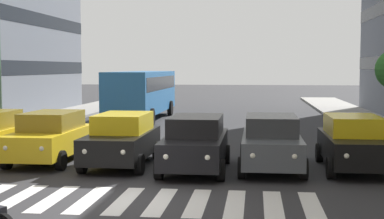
{
  "coord_description": "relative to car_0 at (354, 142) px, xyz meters",
  "views": [
    {
      "loc": [
        -3.16,
        12.86,
        3.25
      ],
      "look_at": [
        -1.09,
        -4.91,
        1.87
      ],
      "focal_mm": 51.1,
      "sensor_mm": 36.0,
      "label": 1
    }
  ],
  "objects": [
    {
      "name": "ground_plane",
      "position": [
        6.26,
        4.76,
        -0.89
      ],
      "size": [
        180.0,
        180.0,
        0.0
      ],
      "primitive_type": "plane",
      "color": "#2D2D30"
    },
    {
      "name": "crosswalk_markings",
      "position": [
        6.26,
        4.76,
        -0.88
      ],
      "size": [
        9.45,
        2.8,
        0.01
      ],
      "color": "silver",
      "rests_on": "ground_plane"
    },
    {
      "name": "car_0",
      "position": [
        0.0,
        0.0,
        0.0
      ],
      "size": [
        2.02,
        4.44,
        1.72
      ],
      "color": "black",
      "rests_on": "ground_plane"
    },
    {
      "name": "car_1",
      "position": [
        2.59,
        0.26,
        0.0
      ],
      "size": [
        2.02,
        4.44,
        1.72
      ],
      "color": "#474C51",
      "rests_on": "ground_plane"
    },
    {
      "name": "car_2",
      "position": [
        4.96,
        0.72,
        0.0
      ],
      "size": [
        2.02,
        4.44,
        1.72
      ],
      "color": "black",
      "rests_on": "ground_plane"
    },
    {
      "name": "car_3",
      "position": [
        7.48,
        0.06,
        0.0
      ],
      "size": [
        2.02,
        4.44,
        1.72
      ],
      "color": "black",
      "rests_on": "ground_plane"
    },
    {
      "name": "car_4",
      "position": [
        10.1,
        -0.34,
        0.0
      ],
      "size": [
        2.02,
        4.44,
        1.72
      ],
      "color": "gold",
      "rests_on": "ground_plane"
    },
    {
      "name": "bus_behind_traffic",
      "position": [
        10.1,
        -15.73,
        0.97
      ],
      "size": [
        2.78,
        10.5,
        3.0
      ],
      "color": "#286BAD",
      "rests_on": "ground_plane"
    },
    {
      "name": "street_lamp_right",
      "position": [
        14.14,
        -6.08,
        3.95
      ],
      "size": [
        3.42,
        0.28,
        7.64
      ],
      "color": "#4C6B56",
      "rests_on": "sidewalk_right"
    }
  ]
}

